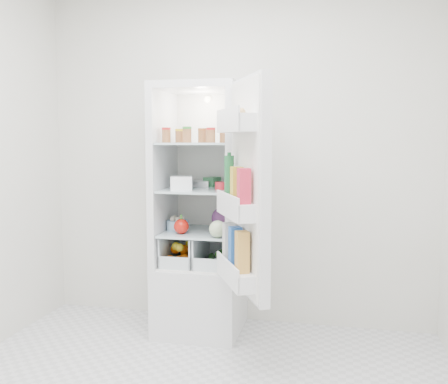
% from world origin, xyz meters
% --- Properties ---
extents(room_walls, '(3.02, 3.02, 2.61)m').
position_xyz_m(room_walls, '(0.00, 0.00, 1.59)').
color(room_walls, silver).
rests_on(room_walls, ground).
extents(refrigerator, '(0.60, 0.60, 1.80)m').
position_xyz_m(refrigerator, '(-0.20, 1.25, 0.67)').
color(refrigerator, silver).
rests_on(refrigerator, ground).
extents(shelf_low, '(0.49, 0.53, 0.01)m').
position_xyz_m(shelf_low, '(-0.20, 1.19, 0.74)').
color(shelf_low, silver).
rests_on(shelf_low, refrigerator).
extents(shelf_mid, '(0.49, 0.53, 0.02)m').
position_xyz_m(shelf_mid, '(-0.20, 1.19, 1.05)').
color(shelf_mid, silver).
rests_on(shelf_mid, refrigerator).
extents(shelf_top, '(0.49, 0.53, 0.02)m').
position_xyz_m(shelf_top, '(-0.20, 1.19, 1.38)').
color(shelf_top, silver).
rests_on(shelf_top, refrigerator).
extents(crisper_left, '(0.23, 0.46, 0.22)m').
position_xyz_m(crisper_left, '(-0.32, 1.19, 0.61)').
color(crisper_left, silver).
rests_on(crisper_left, refrigerator).
extents(crisper_right, '(0.23, 0.46, 0.22)m').
position_xyz_m(crisper_right, '(-0.08, 1.19, 0.61)').
color(crisper_right, silver).
rests_on(crisper_right, refrigerator).
extents(condiment_jars, '(0.46, 0.32, 0.08)m').
position_xyz_m(condiment_jars, '(-0.22, 1.10, 1.43)').
color(condiment_jars, '#B21919').
rests_on(condiment_jars, shelf_top).
extents(squeeze_bottle, '(0.06, 0.06, 0.17)m').
position_xyz_m(squeeze_bottle, '(-0.06, 1.30, 1.47)').
color(squeeze_bottle, silver).
rests_on(squeeze_bottle, shelf_top).
extents(tub_white, '(0.19, 0.19, 0.10)m').
position_xyz_m(tub_white, '(-0.30, 1.08, 1.11)').
color(tub_white, white).
rests_on(tub_white, shelf_mid).
extents(tin_red, '(0.10, 0.10, 0.05)m').
position_xyz_m(tin_red, '(-0.04, 1.16, 1.08)').
color(tin_red, red).
rests_on(tin_red, shelf_mid).
extents(foil_tray, '(0.18, 0.14, 0.04)m').
position_xyz_m(foil_tray, '(-0.25, 1.34, 1.08)').
color(foil_tray, silver).
rests_on(foil_tray, shelf_mid).
extents(tub_green, '(0.12, 0.14, 0.07)m').
position_xyz_m(tub_green, '(-0.16, 1.38, 1.09)').
color(tub_green, '#3E8952').
rests_on(tub_green, shelf_mid).
extents(red_cabbage, '(0.17, 0.17, 0.17)m').
position_xyz_m(red_cabbage, '(-0.05, 1.27, 0.83)').
color(red_cabbage, '#63225A').
rests_on(red_cabbage, shelf_low).
extents(bell_pepper, '(0.11, 0.11, 0.11)m').
position_xyz_m(bell_pepper, '(-0.30, 1.05, 0.80)').
color(bell_pepper, red).
rests_on(bell_pepper, shelf_low).
extents(mushroom_bowl, '(0.17, 0.17, 0.07)m').
position_xyz_m(mushroom_bowl, '(-0.36, 1.18, 0.78)').
color(mushroom_bowl, '#87AAC9').
rests_on(mushroom_bowl, shelf_low).
extents(salad_bag, '(0.12, 0.12, 0.12)m').
position_xyz_m(salad_bag, '(-0.02, 0.97, 0.81)').
color(salad_bag, '#B5CC99').
rests_on(salad_bag, shelf_low).
extents(citrus_pile, '(0.20, 0.31, 0.16)m').
position_xyz_m(citrus_pile, '(-0.32, 1.16, 0.58)').
color(citrus_pile, '#F65D0C').
rests_on(citrus_pile, refrigerator).
extents(veg_pile, '(0.16, 0.30, 0.10)m').
position_xyz_m(veg_pile, '(-0.07, 1.18, 0.56)').
color(veg_pile, '#21511B').
rests_on(veg_pile, refrigerator).
extents(fridge_door, '(0.40, 0.57, 1.30)m').
position_xyz_m(fridge_door, '(0.24, 0.64, 1.09)').
color(fridge_door, silver).
rests_on(fridge_door, refrigerator).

